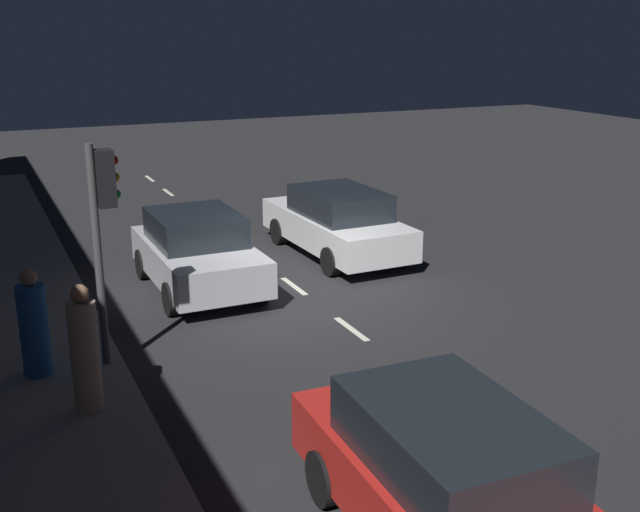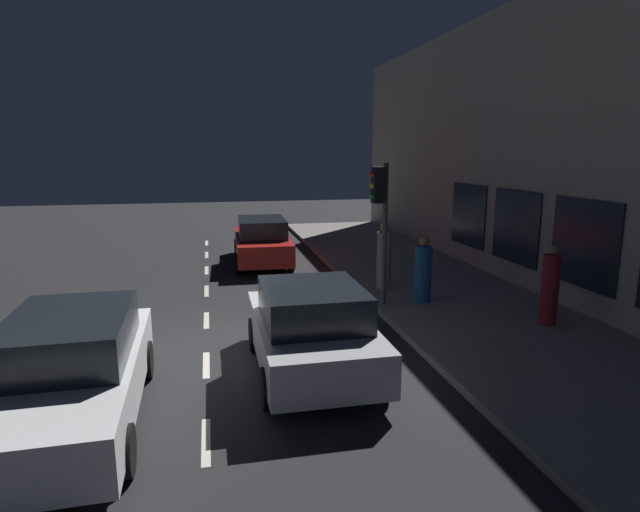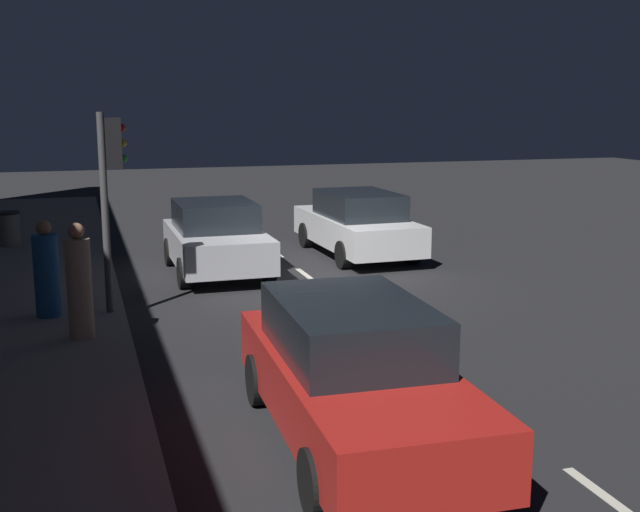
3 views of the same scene
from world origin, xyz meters
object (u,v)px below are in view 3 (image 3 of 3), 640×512
parked_car_0 (353,373)px  traffic_light (111,172)px  pedestrian_1 (79,285)px  trash_bin (9,229)px  parked_car_2 (357,224)px  pedestrian_0 (47,273)px  parked_car_1 (216,238)px

parked_car_0 → traffic_light: bearing=-67.5°
parked_car_0 → pedestrian_1: bearing=-55.9°
trash_bin → pedestrian_1: bearing=100.5°
parked_car_2 → trash_bin: parked_car_2 is taller
pedestrian_0 → pedestrian_1: 1.54m
parked_car_0 → parked_car_2: bearing=-108.1°
pedestrian_0 → trash_bin: bearing=54.5°
trash_bin → parked_car_1: bearing=137.8°
traffic_light → pedestrian_0: bearing=-1.8°
parked_car_1 → trash_bin: bearing=-42.1°
parked_car_1 → traffic_light: bearing=54.8°
traffic_light → parked_car_1: 4.36m
traffic_light → trash_bin: size_ratio=3.96×
parked_car_0 → pedestrian_0: bearing=-58.7°
parked_car_1 → trash_bin: size_ratio=4.51×
traffic_light → pedestrian_1: bearing=66.7°
parked_car_2 → parked_car_0: bearing=-111.3°
pedestrian_1 → parked_car_2: bearing=90.4°
traffic_light → trash_bin: 7.95m
parked_car_0 → trash_bin: bearing=-69.5°
parked_car_0 → parked_car_1: (-0.07, -9.17, -0.00)m
parked_car_2 → pedestrian_0: bearing=-150.4°
parked_car_2 → pedestrian_0: pedestrian_0 is taller
pedestrian_1 → pedestrian_0: bearing=159.1°
parked_car_1 → pedestrian_0: pedestrian_0 is taller
parked_car_1 → trash_bin: (4.54, -4.13, -0.21)m
parked_car_2 → trash_bin: size_ratio=5.36×
parked_car_1 → parked_car_2: same height
parked_car_2 → pedestrian_1: 8.68m
parked_car_0 → parked_car_2: 10.85m
parked_car_1 → pedestrian_0: (3.43, 3.20, 0.11)m
traffic_light → parked_car_0: (-2.23, 5.93, -1.78)m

